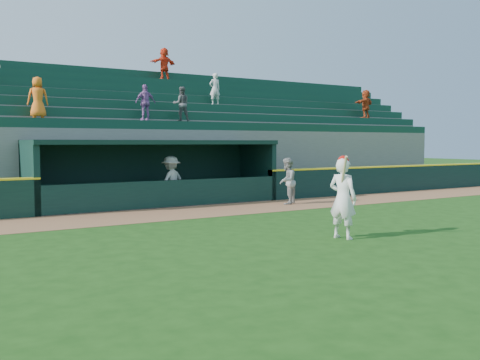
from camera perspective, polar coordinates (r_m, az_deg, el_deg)
The scene contains 9 objects.
ground at distance 14.08m, azimuth 3.44°, elevation -5.67°, with size 120.00×120.00×0.00m, color #1B4310.
warning_track at distance 18.26m, azimuth -5.45°, elevation -3.44°, with size 40.00×3.00×0.01m, color brown.
field_wall_right at distance 27.07m, azimuth 16.82°, elevation 0.09°, with size 15.50×0.30×1.20m, color black.
wall_stripe_right at distance 27.04m, azimuth 16.84°, elevation 1.43°, with size 15.50×0.32×0.06m, color yellow.
dugout_player_front at distance 20.54m, azimuth 5.05°, elevation -0.12°, with size 0.87×0.68×1.79m, color gray.
dugout_player_inside at distance 20.18m, azimuth -7.36°, elevation -0.10°, with size 1.21×0.69×1.87m, color #AAAAA5.
dugout at distance 20.96m, azimuth -9.23°, elevation 1.20°, with size 9.40×2.80×2.46m.
stands at distance 25.21m, azimuth -13.26°, elevation 3.97°, with size 34.50×6.29×7.10m.
batter_at_plate at distance 13.37m, azimuth 10.91°, elevation -1.83°, with size 0.68×0.87×2.07m.
Camera 1 is at (-7.98, -11.35, 2.36)m, focal length 40.00 mm.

